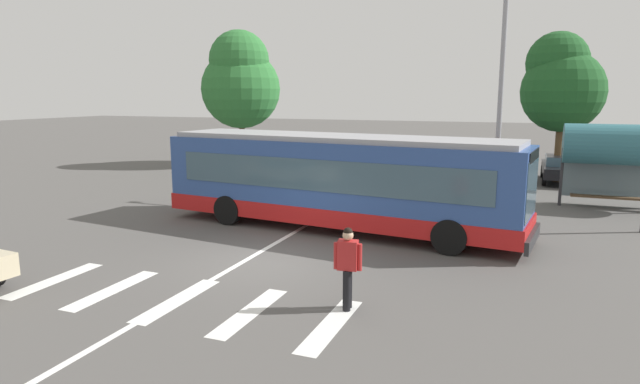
{
  "coord_description": "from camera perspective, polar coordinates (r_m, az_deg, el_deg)",
  "views": [
    {
      "loc": [
        6.34,
        -12.22,
        4.31
      ],
      "look_at": [
        0.25,
        3.38,
        1.3
      ],
      "focal_mm": 30.23,
      "sensor_mm": 36.0,
      "label": 1
    }
  ],
  "objects": [
    {
      "name": "ground_plane",
      "position": [
        14.43,
        -5.86,
        -7.25
      ],
      "size": [
        160.0,
        160.0,
        0.0
      ],
      "primitive_type": "plane",
      "color": "#514F4C"
    },
    {
      "name": "city_transit_bus",
      "position": [
        17.38,
        1.9,
        1.17
      ],
      "size": [
        12.21,
        3.91,
        3.06
      ],
      "color": "black",
      "rests_on": "ground_plane"
    },
    {
      "name": "pedestrian_crossing_street",
      "position": [
        10.96,
        2.95,
        -7.59
      ],
      "size": [
        0.58,
        0.34,
        1.72
      ],
      "color": "black",
      "rests_on": "ground_plane"
    },
    {
      "name": "parked_car_teal",
      "position": [
        31.54,
        -0.84,
        3.74
      ],
      "size": [
        2.03,
        4.58,
        1.35
      ],
      "color": "black",
      "rests_on": "ground_plane"
    },
    {
      "name": "parked_car_champagne",
      "position": [
        30.62,
        3.75,
        3.52
      ],
      "size": [
        2.03,
        4.58,
        1.35
      ],
      "color": "black",
      "rests_on": "ground_plane"
    },
    {
      "name": "parked_car_blue",
      "position": [
        29.91,
        8.59,
        3.27
      ],
      "size": [
        1.88,
        4.5,
        1.35
      ],
      "color": "black",
      "rests_on": "ground_plane"
    },
    {
      "name": "parked_car_silver",
      "position": [
        29.4,
        14.01,
        2.96
      ],
      "size": [
        1.98,
        4.56,
        1.35
      ],
      "color": "black",
      "rests_on": "ground_plane"
    },
    {
      "name": "parked_car_charcoal",
      "position": [
        29.62,
        19.06,
        2.76
      ],
      "size": [
        2.0,
        4.56,
        1.35
      ],
      "color": "black",
      "rests_on": "ground_plane"
    },
    {
      "name": "parked_car_black",
      "position": [
        29.57,
        24.26,
        2.4
      ],
      "size": [
        1.91,
        4.52,
        1.35
      ],
      "color": "black",
      "rests_on": "ground_plane"
    },
    {
      "name": "bus_stop_shelter",
      "position": [
        23.29,
        28.99,
        4.25
      ],
      "size": [
        3.85,
        1.54,
        3.25
      ],
      "color": "#28282B",
      "rests_on": "ground_plane"
    },
    {
      "name": "twin_arm_street_lamp",
      "position": [
        22.96,
        18.85,
        14.43
      ],
      "size": [
        4.78,
        0.32,
        10.24
      ],
      "color": "#939399",
      "rests_on": "ground_plane"
    },
    {
      "name": "background_tree_left",
      "position": [
        34.18,
        -8.43,
        11.58
      ],
      "size": [
        4.87,
        4.87,
        8.23
      ],
      "color": "brown",
      "rests_on": "ground_plane"
    },
    {
      "name": "background_tree_right",
      "position": [
        29.54,
        24.18,
        10.48
      ],
      "size": [
        4.01,
        4.01,
        7.42
      ],
      "color": "brown",
      "rests_on": "ground_plane"
    },
    {
      "name": "crosswalk_painted_stripes",
      "position": [
        12.11,
        -14.85,
        -11.01
      ],
      "size": [
        7.43,
        2.65,
        0.01
      ],
      "color": "silver",
      "rests_on": "ground_plane"
    },
    {
      "name": "lane_center_line",
      "position": [
        16.36,
        -4.2,
        -5.11
      ],
      "size": [
        0.16,
        24.0,
        0.01
      ],
      "primitive_type": "cube",
      "color": "silver",
      "rests_on": "ground_plane"
    }
  ]
}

